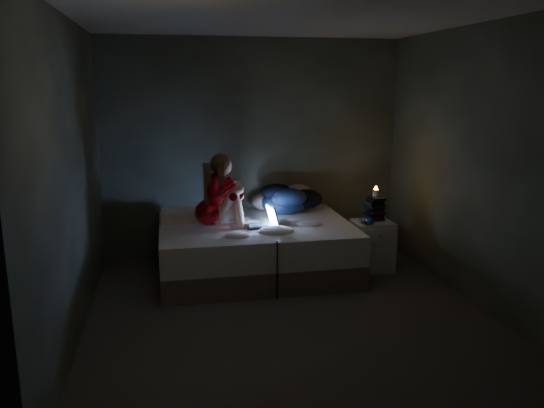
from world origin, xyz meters
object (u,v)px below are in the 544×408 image
object	(u,v)px
phone	(366,223)
bed	(255,248)
laptop	(260,216)
candle	(376,192)
woman	(209,191)
nightstand	(372,246)

from	to	relation	value
phone	bed	bearing A→B (deg)	165.30
laptop	candle	bearing A→B (deg)	-9.68
woman	laptop	distance (m)	0.60
laptop	nightstand	world-z (taller)	laptop
bed	candle	bearing A→B (deg)	-3.26
bed	laptop	size ratio (longest dim) A/B	6.18
laptop	phone	xyz separation A→B (m)	(1.16, -0.09, -0.12)
nightstand	phone	distance (m)	0.32
laptop	candle	xyz separation A→B (m)	(1.32, 0.06, 0.19)
laptop	candle	distance (m)	1.34
laptop	phone	world-z (taller)	laptop
bed	woman	distance (m)	0.85
candle	laptop	bearing A→B (deg)	-177.32
nightstand	woman	bearing A→B (deg)	177.66
nightstand	candle	world-z (taller)	candle
bed	laptop	xyz separation A→B (m)	(0.03, -0.14, 0.40)
nightstand	candle	xyz separation A→B (m)	(0.05, 0.08, 0.59)
woman	phone	xyz separation A→B (m)	(1.69, -0.14, -0.40)
laptop	phone	distance (m)	1.17
bed	candle	xyz separation A→B (m)	(1.35, -0.08, 0.59)
woman	nightstand	distance (m)	1.93
woman	candle	world-z (taller)	woman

